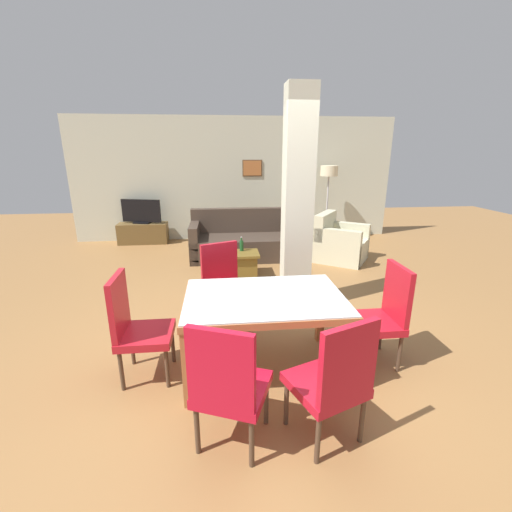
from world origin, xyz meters
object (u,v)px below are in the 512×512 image
sofa (242,242)px  coffee_table (242,264)px  dining_chair_near_right (334,378)px  dining_chair_head_left (135,325)px  tv_screen (141,212)px  dining_chair_head_right (383,312)px  armchair (339,244)px  tv_stand (143,233)px  dining_chair_near_left (228,383)px  bottle (241,245)px  dining_table (264,312)px  floor_lamp (329,178)px  dining_chair_far_left (224,284)px

sofa → coffee_table: sofa is taller
dining_chair_near_right → dining_chair_head_left: bearing=127.5°
coffee_table → tv_screen: tv_screen is taller
coffee_table → tv_screen: size_ratio=0.65×
dining_chair_near_right → dining_chair_head_right: size_ratio=1.00×
armchair → tv_stand: size_ratio=1.11×
dining_chair_near_left → bottle: dining_chair_near_left is taller
dining_table → dining_chair_head_left: bearing=180.0°
sofa → tv_stand: size_ratio=1.84×
dining_chair_head_left → tv_stand: dining_chair_head_left is taller
dining_chair_head_left → dining_chair_head_right: (2.27, 0.00, 0.00)m
dining_chair_near_right → dining_chair_head_right: same height
floor_lamp → dining_chair_near_left: bearing=-113.2°
dining_chair_head_left → dining_chair_far_left: size_ratio=1.00×
dining_chair_head_left → coffee_table: (1.09, 2.54, -0.32)m
dining_chair_head_right → coffee_table: 2.81m
sofa → floor_lamp: floor_lamp is taller
sofa → dining_chair_near_left: bearing=85.1°
dining_chair_near_right → tv_screen: bearing=91.6°
dining_chair_far_left → armchair: 3.17m
dining_chair_near_right → dining_chair_far_left: bearing=90.2°
dining_chair_head_right → dining_chair_head_left: bearing=90.0°
dining_chair_head_left → tv_screen: dining_chair_head_left is taller
dining_chair_near_right → tv_stand: (-2.43, 5.74, -0.29)m
dining_chair_near_right → bottle: size_ratio=4.12×
armchair → tv_screen: bearing=-78.4°
coffee_table → tv_stand: (-2.04, 2.30, 0.02)m
armchair → dining_chair_head_left: bearing=-8.2°
floor_lamp → sofa: bearing=-151.6°
dining_chair_far_left → coffee_table: (0.31, 1.66, -0.32)m
dining_chair_near_right → armchair: (1.47, 4.08, -0.22)m
dining_chair_head_left → dining_chair_near_left: bearing=41.8°
dining_chair_far_left → floor_lamp: bearing=-143.8°
sofa → armchair: 1.83m
armchair → tv_screen: 4.26m
bottle → tv_screen: size_ratio=0.27×
sofa → tv_stand: (-2.11, 1.25, -0.07)m
coffee_table → floor_lamp: bearing=45.9°
dining_table → tv_stand: dining_table is taller
dining_chair_far_left → tv_stand: bearing=-88.2°
dining_chair_near_right → sofa: 4.51m
dining_chair_near_left → dining_chair_head_right: (1.48, 0.88, 0.00)m
dining_chair_far_left → dining_chair_head_right: bearing=127.4°
bottle → armchair: bearing=15.9°
dining_chair_near_left → tv_stand: size_ratio=0.92×
dining_table → dining_chair_far_left: dining_chair_far_left is taller
dining_chair_head_left → floor_lamp: floor_lamp is taller
coffee_table → tv_screen: (-2.04, 2.30, 0.50)m
tv_stand → floor_lamp: floor_lamp is taller
dining_chair_near_right → tv_stand: 6.24m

